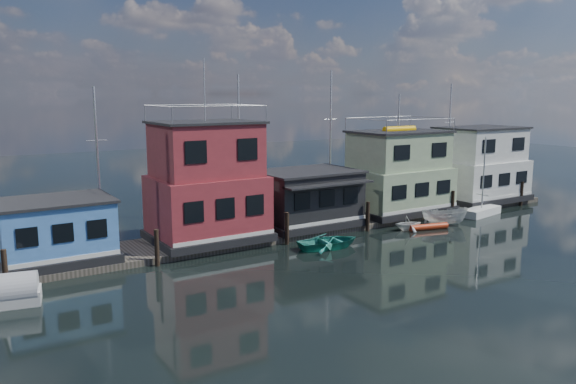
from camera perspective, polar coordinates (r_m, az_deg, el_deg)
ground at (r=33.49m, az=14.33°, el=-7.74°), size 160.00×160.00×0.00m
dock at (r=42.25m, az=2.49°, el=-3.47°), size 48.00×5.00×0.40m
houseboat_blue at (r=35.10m, az=-22.52°, el=-3.65°), size 6.40×4.90×3.66m
houseboat_red at (r=37.40m, az=-8.25°, el=0.78°), size 7.40×5.90×11.86m
houseboat_dark at (r=41.50m, az=1.96°, el=-0.59°), size 7.40×6.10×4.06m
houseboat_green at (r=46.90m, az=11.11°, el=1.86°), size 8.40×5.90×7.03m
houseboat_white at (r=54.20m, az=18.86°, el=2.56°), size 8.40×5.90×6.66m
pilings at (r=39.64m, az=4.40°, el=-3.06°), size 42.28×0.28×2.20m
background_masts at (r=48.94m, az=3.14°, el=4.72°), size 36.40×0.16×12.00m
dinghy_teal at (r=37.02m, az=4.18°, el=-5.05°), size 4.56×3.54×0.87m
dinghy_white at (r=42.52m, az=12.10°, el=-3.11°), size 2.54×2.35×1.11m
red_kayak at (r=43.14m, az=14.09°, el=-3.44°), size 3.19×1.18×0.46m
motorboat at (r=44.78m, az=15.64°, el=-2.42°), size 3.78×2.92×1.38m
day_sailer at (r=49.44m, az=19.05°, el=-1.81°), size 4.30×2.11×6.50m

